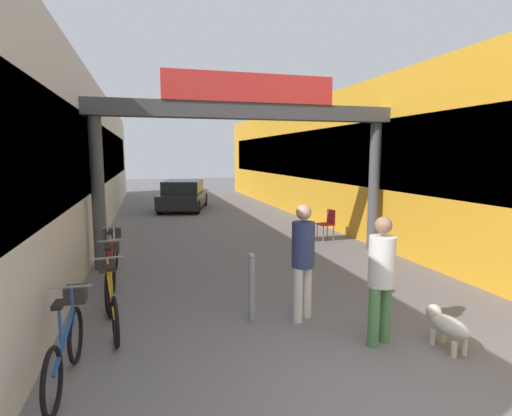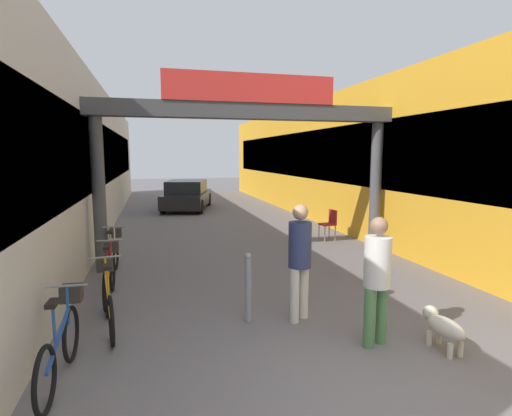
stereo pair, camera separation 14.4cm
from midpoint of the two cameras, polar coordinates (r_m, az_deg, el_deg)
ground_plane at (r=4.56m, az=20.39°, el=-25.75°), size 80.00×80.00×0.00m
storefront_left at (r=14.36m, az=-25.96°, el=5.96°), size 3.00×26.00×4.51m
storefront_right at (r=15.90m, az=13.20°, el=6.60°), size 3.00×26.00×4.51m
arcade_sign_gateway at (r=9.41m, az=-0.49°, el=11.10°), size 7.40×0.47×4.29m
pedestrian_with_dog at (r=5.43m, az=17.65°, el=-8.83°), size 0.43×0.43×1.70m
pedestrian_companion at (r=5.98m, az=6.97°, el=-6.60°), size 0.47×0.47×1.76m
dog_on_leash at (r=5.84m, az=25.73°, el=-14.93°), size 0.30×0.68×0.50m
bicycle_blue_nearest at (r=5.08m, az=-25.26°, el=-16.79°), size 0.46×1.69×0.98m
bicycle_orange_second at (r=6.22m, az=-19.76°, el=-12.00°), size 0.46×1.68×0.98m
bicycle_red_third at (r=7.39m, az=-19.64°, el=-8.86°), size 0.46×1.69×0.98m
bicycle_silver_farthest at (r=8.77m, az=-19.31°, el=-6.29°), size 0.46×1.69×0.98m
bollard_post_metal at (r=6.04m, az=-0.44°, el=-11.15°), size 0.10×0.10×1.05m
cafe_chair_red_nearer at (r=11.84m, az=10.82°, el=-1.95°), size 0.44×0.44×0.89m
parked_car_black at (r=18.49m, az=-9.59°, el=1.80°), size 2.69×4.31×1.33m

